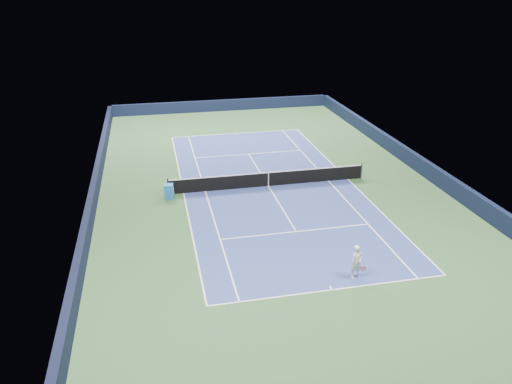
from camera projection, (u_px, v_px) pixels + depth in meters
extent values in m
plane|color=#2D502C|center=(268.00, 186.00, 32.38)|extent=(40.00, 40.00, 0.00)
cube|color=black|center=(222.00, 105.00, 49.90)|extent=(22.00, 0.35, 1.10)
cube|color=#101832|center=(421.00, 166.00, 34.25)|extent=(0.35, 40.00, 1.10)
cube|color=black|center=(94.00, 192.00, 30.06)|extent=(0.35, 40.00, 1.10)
cube|color=navy|center=(268.00, 186.00, 32.38)|extent=(10.97, 23.77, 0.01)
cube|color=white|center=(236.00, 133.00, 43.01)|extent=(10.97, 0.08, 0.00)
cube|color=white|center=(332.00, 290.00, 21.74)|extent=(10.97, 0.08, 0.00)
cube|color=white|center=(348.00, 179.00, 33.44)|extent=(0.08, 23.77, 0.00)
cube|color=white|center=(184.00, 193.00, 31.31)|extent=(0.08, 23.77, 0.00)
cube|color=white|center=(328.00, 181.00, 33.17)|extent=(0.08, 23.77, 0.00)
cube|color=white|center=(205.00, 191.00, 31.58)|extent=(0.08, 23.77, 0.00)
cube|color=white|center=(249.00, 154.00, 38.10)|extent=(8.23, 0.08, 0.00)
cube|color=white|center=(296.00, 232.00, 26.65)|extent=(8.23, 0.08, 0.00)
cube|color=white|center=(268.00, 186.00, 32.37)|extent=(0.08, 12.80, 0.00)
cube|color=white|center=(237.00, 134.00, 42.88)|extent=(0.08, 0.30, 0.00)
cube|color=white|center=(331.00, 288.00, 21.87)|extent=(0.08, 0.30, 0.00)
cylinder|color=black|center=(168.00, 187.00, 30.92)|extent=(0.10, 0.10, 1.07)
cylinder|color=black|center=(361.00, 171.00, 33.40)|extent=(0.10, 0.10, 1.07)
cube|color=black|center=(268.00, 180.00, 32.19)|extent=(12.80, 0.03, 0.91)
cube|color=white|center=(269.00, 173.00, 32.00)|extent=(12.80, 0.04, 0.06)
cube|color=white|center=(268.00, 180.00, 32.19)|extent=(0.05, 0.04, 0.91)
cube|color=blue|center=(169.00, 191.00, 30.46)|extent=(0.60, 0.56, 0.90)
cube|color=white|center=(174.00, 191.00, 30.52)|extent=(0.02, 0.40, 0.40)
imported|color=silver|center=(357.00, 262.00, 22.32)|extent=(0.67, 0.52, 1.62)
cylinder|color=pink|center=(364.00, 264.00, 22.39)|extent=(0.03, 0.03, 0.27)
cylinder|color=black|center=(363.00, 268.00, 22.48)|extent=(0.27, 0.02, 0.27)
cylinder|color=#CD849A|center=(363.00, 268.00, 22.48)|extent=(0.29, 0.03, 0.29)
sphere|color=#CFE430|center=(352.00, 227.00, 22.73)|extent=(0.07, 0.07, 0.07)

